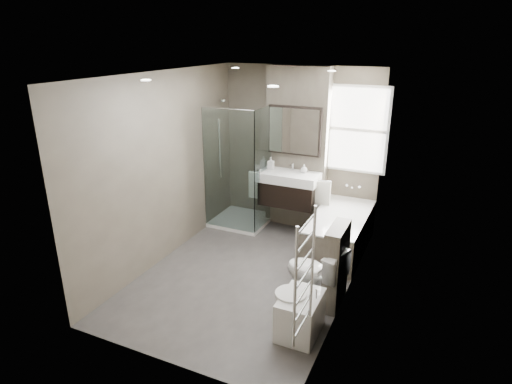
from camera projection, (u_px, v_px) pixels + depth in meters
The scene contains 15 objects.
room at pixel (250, 181), 5.37m from camera, with size 2.70×3.90×2.70m.
vanity_pier at pixel (297, 149), 6.89m from camera, with size 1.00×0.25×2.60m, color #5B5448.
vanity at pixel (289, 188), 6.78m from camera, with size 0.95×0.47×0.66m.
mirror_cabinet at pixel (294, 131), 6.63m from camera, with size 0.86×0.08×0.76m.
towel_left at pixel (256, 185), 6.99m from camera, with size 0.24×0.06×0.44m, color silver.
towel_right at pixel (322, 195), 6.55m from camera, with size 0.24×0.06×0.44m, color silver.
shower_enclosure at pixel (244, 198), 7.09m from camera, with size 0.90×0.90×2.00m.
bathtub at pixel (339, 231), 6.29m from camera, with size 0.75×1.60×0.57m.
window at pixel (356, 130), 6.50m from camera, with size 0.98×0.06×1.33m.
toilet at pixel (314, 273), 5.06m from camera, with size 0.42×0.73×0.74m, color white.
cistern_box at pixel (336, 266), 4.96m from camera, with size 0.19×0.55×1.00m.
bidet at pixel (300, 314), 4.53m from camera, with size 0.48×0.56×0.58m.
towel_radiator at pixel (304, 276), 3.58m from camera, with size 0.03×0.49×1.10m.
soap_bottle_a at pixel (271, 163), 6.85m from camera, with size 0.09×0.09×0.20m, color white.
soap_bottle_b at pixel (304, 169), 6.67m from camera, with size 0.10×0.10×0.13m, color white.
Camera 1 is at (2.17, -4.61, 3.00)m, focal length 30.00 mm.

